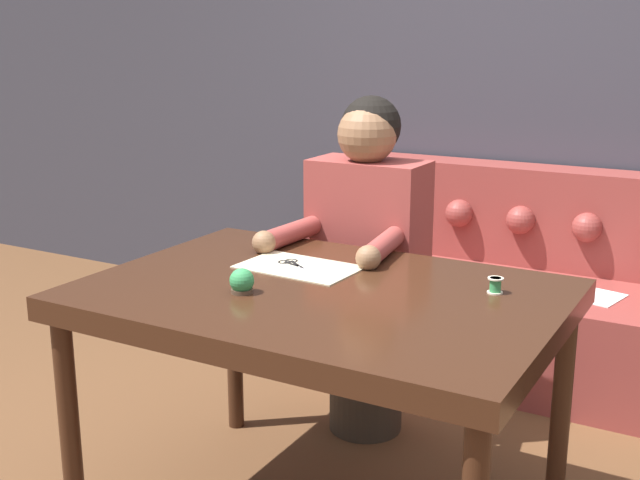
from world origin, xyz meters
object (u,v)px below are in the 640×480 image
(person, at_px, (366,265))
(thread_spool, at_px, (495,285))
(dining_table, at_px, (321,312))
(scissors, at_px, (295,265))
(pin_cushion, at_px, (242,282))
(couch, at_px, (510,298))

(person, xyz_separation_m, thread_spool, (0.62, -0.44, 0.14))
(dining_table, height_order, person, person)
(dining_table, relative_size, scissors, 6.89)
(thread_spool, height_order, pin_cushion, pin_cushion)
(thread_spool, distance_m, pin_cushion, 0.71)
(thread_spool, bearing_deg, dining_table, -156.04)
(dining_table, distance_m, pin_cushion, 0.25)
(pin_cushion, bearing_deg, scissors, 92.61)
(couch, height_order, pin_cushion, couch)
(person, xyz_separation_m, pin_cushion, (-0.00, -0.79, 0.15))
(person, bearing_deg, scissors, -92.05)
(thread_spool, xyz_separation_m, pin_cushion, (-0.62, -0.35, 0.01))
(dining_table, relative_size, couch, 0.72)
(dining_table, distance_m, person, 0.66)
(dining_table, xyz_separation_m, couch, (0.13, 1.53, -0.38))
(scissors, height_order, thread_spool, thread_spool)
(dining_table, height_order, couch, couch)
(person, bearing_deg, couch, 71.55)
(couch, height_order, scissors, couch)
(dining_table, bearing_deg, thread_spool, 23.96)
(dining_table, height_order, scissors, scissors)
(couch, xyz_separation_m, person, (-0.30, -0.89, 0.34))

